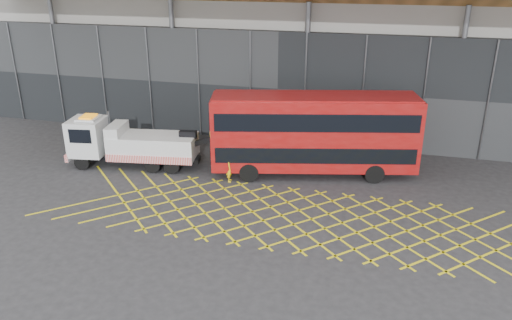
# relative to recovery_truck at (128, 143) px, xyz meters

# --- Properties ---
(ground_plane) EXTENTS (120.00, 120.00, 0.00)m
(ground_plane) POSITION_rel_recovery_truck_xyz_m (6.26, -4.18, -1.57)
(ground_plane) COLOR #242427
(road_markings) EXTENTS (27.96, 7.16, 0.01)m
(road_markings) POSITION_rel_recovery_truck_xyz_m (11.86, -4.18, -1.57)
(road_markings) COLOR yellow
(road_markings) RESTS_ON ground_plane
(construction_building) EXTENTS (55.00, 23.97, 18.00)m
(construction_building) POSITION_rel_recovery_truck_xyz_m (8.18, 14.21, 7.40)
(construction_building) COLOR gray
(construction_building) RESTS_ON ground_plane
(recovery_truck) EXTENTS (9.84, 3.50, 3.41)m
(recovery_truck) POSITION_rel_recovery_truck_xyz_m (0.00, 0.00, 0.00)
(recovery_truck) COLOR black
(recovery_truck) RESTS_ON ground_plane
(bus_towed) EXTENTS (12.81, 5.73, 5.09)m
(bus_towed) POSITION_rel_recovery_truck_xyz_m (11.75, 1.77, 1.25)
(bus_towed) COLOR maroon
(bus_towed) RESTS_ON ground_plane
(worker) EXTENTS (0.56, 0.70, 1.68)m
(worker) POSITION_rel_recovery_truck_xyz_m (7.05, -0.68, -0.73)
(worker) COLOR yellow
(worker) RESTS_ON ground_plane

